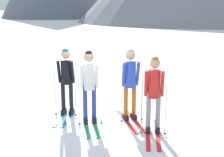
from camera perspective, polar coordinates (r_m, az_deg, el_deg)
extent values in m
plane|color=white|center=(7.87, -1.20, -7.98)|extent=(400.00, 400.00, 0.00)
cube|color=#1E84D1|center=(8.29, -7.79, -6.90)|extent=(0.29, 1.70, 0.02)
cube|color=#1E84D1|center=(8.34, -9.27, -6.81)|extent=(0.29, 1.70, 0.02)
cube|color=black|center=(8.36, -7.64, -6.22)|extent=(0.14, 0.27, 0.12)
cylinder|color=black|center=(8.21, -7.74, -3.12)|extent=(0.11, 0.11, 0.86)
cube|color=black|center=(8.41, -9.10, -6.14)|extent=(0.14, 0.27, 0.12)
cylinder|color=black|center=(8.27, -9.22, -3.06)|extent=(0.11, 0.11, 0.86)
cylinder|color=black|center=(8.08, -8.64, 1.22)|extent=(0.28, 0.28, 0.65)
sphere|color=tan|center=(8.00, -8.75, 4.54)|extent=(0.23, 0.23, 0.23)
sphere|color=#1E6B7A|center=(7.99, -8.77, 5.04)|extent=(0.17, 0.17, 0.17)
cylinder|color=black|center=(7.98, -7.50, 1.22)|extent=(0.10, 0.21, 0.61)
cylinder|color=black|center=(8.07, -9.98, 1.28)|extent=(0.10, 0.21, 0.61)
cylinder|color=#A5A5AD|center=(7.98, -6.96, -2.88)|extent=(0.02, 0.02, 1.29)
cylinder|color=black|center=(8.16, -6.84, -6.82)|extent=(0.07, 0.07, 0.01)
cylinder|color=#A5A5AD|center=(8.12, -10.67, -2.73)|extent=(0.02, 0.02, 1.29)
cylinder|color=black|center=(8.30, -10.50, -6.61)|extent=(0.07, 0.07, 0.01)
cube|color=green|center=(7.66, -3.30, -8.54)|extent=(0.73, 1.66, 0.02)
cube|color=green|center=(7.64, -4.96, -8.62)|extent=(0.73, 1.66, 0.02)
cube|color=black|center=(7.72, -3.38, -7.79)|extent=(0.20, 0.28, 0.12)
cylinder|color=#2D389E|center=(7.56, -3.43, -4.40)|extent=(0.11, 0.11, 0.88)
cube|color=black|center=(7.71, -5.02, -7.86)|extent=(0.20, 0.28, 0.12)
cylinder|color=#2D389E|center=(7.55, -5.09, -4.46)|extent=(0.11, 0.11, 0.88)
cylinder|color=white|center=(7.38, -4.35, 0.38)|extent=(0.28, 0.28, 0.66)
sphere|color=tan|center=(7.29, -4.41, 4.09)|extent=(0.24, 0.24, 0.24)
sphere|color=black|center=(7.28, -4.42, 4.65)|extent=(0.18, 0.18, 0.18)
cylinder|color=white|center=(7.34, -2.91, 0.46)|extent=(0.15, 0.22, 0.63)
cylinder|color=white|center=(7.31, -5.72, 0.36)|extent=(0.15, 0.22, 0.63)
cylinder|color=#A5A5AD|center=(7.38, -2.07, -4.03)|extent=(0.02, 0.02, 1.32)
cylinder|color=black|center=(7.58, -2.03, -8.36)|extent=(0.07, 0.07, 0.01)
cylinder|color=#A5A5AD|center=(7.34, -6.27, -4.19)|extent=(0.02, 0.02, 1.32)
cylinder|color=black|center=(7.54, -6.16, -8.54)|extent=(0.07, 0.07, 0.01)
cube|color=#4C7238|center=(7.54, -4.45, 0.91)|extent=(0.30, 0.24, 0.36)
cube|color=red|center=(7.89, 4.32, -7.88)|extent=(0.86, 1.51, 0.02)
cube|color=red|center=(7.83, 2.78, -8.04)|extent=(0.86, 1.51, 0.02)
cube|color=black|center=(7.95, 4.10, -7.16)|extent=(0.22, 0.28, 0.12)
cylinder|color=#B76019|center=(7.80, 4.15, -3.84)|extent=(0.11, 0.11, 0.88)
cube|color=black|center=(7.89, 2.57, -7.31)|extent=(0.22, 0.28, 0.12)
cylinder|color=#B76019|center=(7.73, 2.61, -3.97)|extent=(0.11, 0.11, 0.88)
cylinder|color=blue|center=(7.60, 3.45, 0.81)|extent=(0.28, 0.28, 0.66)
sphere|color=tan|center=(7.50, 3.50, 4.45)|extent=(0.24, 0.24, 0.24)
sphere|color=gray|center=(7.49, 3.51, 4.99)|extent=(0.18, 0.18, 0.18)
cylinder|color=blue|center=(7.59, 4.89, 0.93)|extent=(0.17, 0.22, 0.63)
cylinder|color=blue|center=(7.48, 2.28, 0.78)|extent=(0.17, 0.22, 0.63)
cylinder|color=#A5A5AD|center=(7.66, 5.74, -3.40)|extent=(0.02, 0.02, 1.33)
cylinder|color=black|center=(7.85, 5.63, -7.62)|extent=(0.07, 0.07, 0.01)
cylinder|color=#A5A5AD|center=(7.49, 1.85, -3.72)|extent=(0.02, 0.02, 1.33)
cylinder|color=black|center=(7.69, 1.82, -8.02)|extent=(0.07, 0.07, 0.01)
cube|color=#384C99|center=(7.75, 3.07, 1.32)|extent=(0.30, 0.26, 0.36)
cube|color=red|center=(7.16, 8.57, -10.30)|extent=(0.32, 1.77, 0.02)
cube|color=red|center=(7.15, 6.78, -10.27)|extent=(0.32, 1.77, 0.02)
cube|color=black|center=(7.22, 8.55, -9.47)|extent=(0.14, 0.27, 0.12)
cylinder|color=gray|center=(7.05, 8.69, -5.97)|extent=(0.11, 0.11, 0.86)
cube|color=black|center=(7.21, 6.79, -9.44)|extent=(0.14, 0.27, 0.12)
cylinder|color=gray|center=(7.05, 6.89, -5.93)|extent=(0.11, 0.11, 0.86)
cylinder|color=red|center=(6.87, 7.95, -1.00)|extent=(0.28, 0.28, 0.64)
sphere|color=tan|center=(6.77, 8.08, 2.87)|extent=(0.23, 0.23, 0.23)
sphere|color=#B76019|center=(6.75, 8.10, 3.45)|extent=(0.17, 0.17, 0.17)
cylinder|color=red|center=(6.82, 9.49, -1.01)|extent=(0.11, 0.21, 0.61)
cylinder|color=red|center=(6.80, 6.46, -0.94)|extent=(0.11, 0.21, 0.61)
cylinder|color=#A5A5AD|center=(6.87, 10.12, -5.75)|extent=(0.02, 0.02, 1.28)
cylinder|color=black|center=(7.08, 9.93, -10.20)|extent=(0.07, 0.07, 0.01)
cylinder|color=#A5A5AD|center=(6.84, 5.59, -5.66)|extent=(0.02, 0.02, 1.28)
cylinder|color=black|center=(7.05, 5.48, -10.13)|extent=(0.07, 0.07, 0.01)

